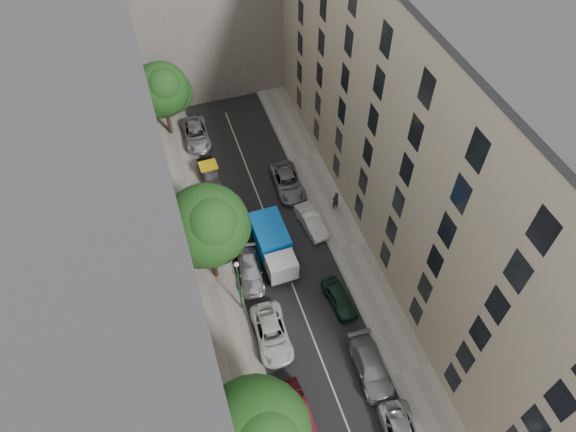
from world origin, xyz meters
name	(u,v)px	position (x,y,z in m)	size (l,w,h in m)	color
ground	(284,264)	(0.00, 0.00, 0.00)	(120.00, 120.00, 0.00)	#4C4C49
road_surface	(284,264)	(0.00, 0.00, 0.01)	(8.00, 44.00, 0.02)	black
sidewalk_left	(216,282)	(-5.50, 0.00, 0.07)	(3.00, 44.00, 0.15)	gray
sidewalk_right	(349,246)	(5.50, 0.00, 0.07)	(3.00, 44.00, 0.15)	gray
building_left	(109,216)	(-11.00, 0.00, 10.00)	(8.00, 44.00, 20.00)	#4E4C49
building_right	(436,140)	(11.00, 0.00, 10.00)	(8.00, 44.00, 20.00)	tan
tarp_truck	(273,246)	(-0.60, 0.95, 1.50)	(2.46, 5.93, 2.73)	black
car_left_1	(297,410)	(-2.81, -11.40, 0.68)	(1.43, 4.10, 1.35)	#4B0F1A
car_left_2	(272,334)	(-2.80, -5.80, 0.69)	(2.30, 5.00, 1.39)	silver
car_left_3	(251,271)	(-2.80, -0.20, 0.65)	(1.84, 4.51, 1.31)	silver
car_left_4	(239,235)	(-2.80, 3.40, 0.69)	(1.63, 4.06, 1.38)	black
car_left_5	(209,174)	(-3.55, 11.00, 0.67)	(1.41, 4.06, 1.34)	black
car_left_6	(196,134)	(-3.60, 16.60, 0.71)	(2.35, 5.10, 1.42)	#B9B9BE
car_right_1	(370,367)	(2.80, -10.18, 0.71)	(1.99, 4.89, 1.42)	slate
car_right_2	(339,298)	(2.80, -4.60, 0.63)	(1.50, 3.73, 1.27)	black
car_right_3	(311,221)	(3.31, 2.97, 0.66)	(1.40, 4.03, 1.33)	silver
car_right_4	(287,182)	(2.80, 7.80, 0.71)	(2.34, 5.08, 1.41)	slate
tree_mid	(209,228)	(-5.25, 0.48, 6.08)	(6.10, 5.94, 9.12)	#382619
tree_far	(163,92)	(-5.74, 18.19, 5.08)	(5.37, 5.10, 7.64)	#382619
lamp_post	(238,281)	(-4.20, -2.84, 3.78)	(0.36, 0.36, 5.81)	#185526
pedestrian	(335,200)	(5.91, 4.18, 1.08)	(0.68, 0.45, 1.86)	black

